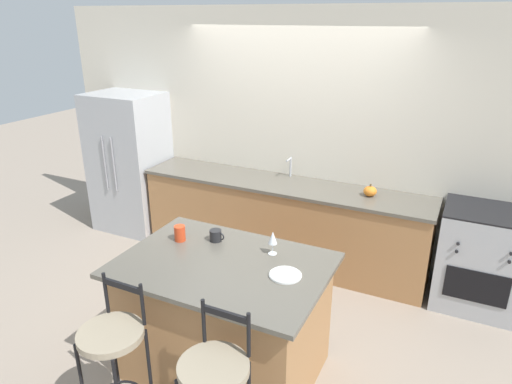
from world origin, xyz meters
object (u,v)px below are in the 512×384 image
object	(u,v)px
bar_stool_near	(114,350)
tumbler_cup	(180,233)
refrigerator	(130,163)
dinner_plate	(285,275)
pumpkin_decoration	(370,191)
bar_stool_far	(215,384)
coffee_mug	(216,235)
wine_glass	(273,238)
oven_range	(479,258)

from	to	relation	value
bar_stool_near	tumbler_cup	bearing A→B (deg)	97.05
refrigerator	dinner_plate	xyz separation A→B (m)	(2.81, -1.72, 0.08)
refrigerator	bar_stool_near	bearing A→B (deg)	-51.95
tumbler_cup	pumpkin_decoration	xyz separation A→B (m)	(1.12, 1.65, -0.03)
refrigerator	bar_stool_far	xyz separation A→B (m)	(2.70, -2.50, -0.24)
bar_stool_far	tumbler_cup	distance (m)	1.29
bar_stool_near	pumpkin_decoration	world-z (taller)	bar_stool_near
bar_stool_near	pumpkin_decoration	xyz separation A→B (m)	(1.00, 2.59, 0.34)
bar_stool_far	coffee_mug	distance (m)	1.23
wine_glass	pumpkin_decoration	bearing A→B (deg)	76.18
oven_range	pumpkin_decoration	distance (m)	1.17
bar_stool_near	tumbler_cup	size ratio (longest dim) A/B	8.60
dinner_plate	wine_glass	world-z (taller)	wine_glass
tumbler_cup	refrigerator	bearing A→B (deg)	139.41
refrigerator	coffee_mug	size ratio (longest dim) A/B	13.81
bar_stool_far	dinner_plate	distance (m)	0.85
pumpkin_decoration	coffee_mug	bearing A→B (deg)	-119.31
refrigerator	pumpkin_decoration	bearing A→B (deg)	1.07
refrigerator	pumpkin_decoration	distance (m)	2.99
oven_range	coffee_mug	distance (m)	2.50
oven_range	refrigerator	bearing A→B (deg)	-179.58
bar_stool_near	tumbler_cup	world-z (taller)	bar_stool_near
pumpkin_decoration	wine_glass	bearing A→B (deg)	-103.82
bar_stool_far	tumbler_cup	xyz separation A→B (m)	(-0.84, 0.90, 0.38)
dinner_plate	wine_glass	xyz separation A→B (m)	(-0.20, 0.24, 0.12)
bar_stool_near	tumbler_cup	xyz separation A→B (m)	(-0.12, 0.93, 0.38)
tumbler_cup	pumpkin_decoration	world-z (taller)	tumbler_cup
bar_stool_far	pumpkin_decoration	xyz separation A→B (m)	(0.28, 2.56, 0.34)
bar_stool_far	bar_stool_near	bearing A→B (deg)	-177.65
oven_range	bar_stool_near	bearing A→B (deg)	-128.95
refrigerator	tumbler_cup	world-z (taller)	refrigerator
bar_stool_far	coffee_mug	bearing A→B (deg)	119.68
oven_range	bar_stool_near	size ratio (longest dim) A/B	0.91
bar_stool_far	dinner_plate	bearing A→B (deg)	82.17
dinner_plate	wine_glass	bearing A→B (deg)	129.80
bar_stool_far	wine_glass	size ratio (longest dim) A/B	5.85
bar_stool_near	wine_glass	size ratio (longest dim) A/B	5.85
bar_stool_near	dinner_plate	size ratio (longest dim) A/B	4.75
bar_stool_far	pumpkin_decoration	world-z (taller)	bar_stool_far
dinner_plate	wine_glass	size ratio (longest dim) A/B	1.23
tumbler_cup	bar_stool_far	bearing A→B (deg)	-47.13
oven_range	bar_stool_near	xyz separation A→B (m)	(-2.07, -2.56, 0.14)
bar_stool_near	tumbler_cup	distance (m)	1.01
dinner_plate	tumbler_cup	bearing A→B (deg)	172.51
oven_range	dinner_plate	world-z (taller)	oven_range
refrigerator	coffee_mug	distance (m)	2.59
coffee_mug	tumbler_cup	size ratio (longest dim) A/B	1.01
refrigerator	wine_glass	distance (m)	3.01
bar_stool_near	coffee_mug	world-z (taller)	bar_stool_near
refrigerator	oven_range	size ratio (longest dim) A/B	1.78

